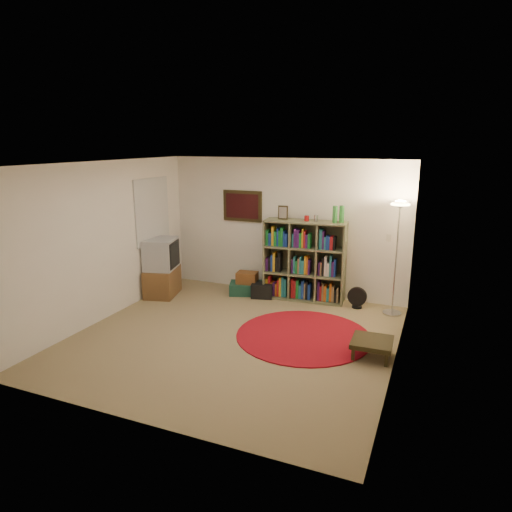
{
  "coord_description": "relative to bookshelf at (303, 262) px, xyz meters",
  "views": [
    {
      "loc": [
        2.65,
        -5.58,
        2.8
      ],
      "look_at": [
        0.1,
        0.6,
        1.1
      ],
      "focal_mm": 32.0,
      "sensor_mm": 36.0,
      "label": 1
    }
  ],
  "objects": [
    {
      "name": "red_rug",
      "position": [
        0.49,
        -1.57,
        -0.69
      ],
      "size": [
        1.98,
        1.98,
        0.02
      ],
      "color": "maroon",
      "rests_on": "ground"
    },
    {
      "name": "duffel_bag",
      "position": [
        -0.72,
        -0.19,
        -0.56
      ],
      "size": [
        0.45,
        0.41,
        0.27
      ],
      "rotation": [
        0.0,
        0.0,
        0.27
      ],
      "color": "black",
      "rests_on": "ground"
    },
    {
      "name": "suitcase",
      "position": [
        -1.04,
        -0.11,
        -0.59
      ],
      "size": [
        0.76,
        0.62,
        0.21
      ],
      "rotation": [
        0.0,
        0.0,
        0.34
      ],
      "color": "#163D2F",
      "rests_on": "ground"
    },
    {
      "name": "floor_lamp",
      "position": [
        1.59,
        -0.15,
        0.88
      ],
      "size": [
        0.38,
        0.38,
        1.89
      ],
      "rotation": [
        0.0,
        0.0,
        -0.04
      ],
      "color": "#B7B9BC",
      "rests_on": "ground"
    },
    {
      "name": "wicker_basket",
      "position": [
        -1.04,
        -0.14,
        -0.38
      ],
      "size": [
        0.4,
        0.31,
        0.21
      ],
      "rotation": [
        0.0,
        0.0,
        0.13
      ],
      "color": "brown",
      "rests_on": "suitcase"
    },
    {
      "name": "paper_towel",
      "position": [
        -0.18,
        0.08,
        -0.57
      ],
      "size": [
        0.12,
        0.12,
        0.24
      ],
      "rotation": [
        0.0,
        0.0,
        -0.05
      ],
      "color": "silver",
      "rests_on": "ground"
    },
    {
      "name": "room",
      "position": [
        -0.49,
        -1.95,
        0.56
      ],
      "size": [
        4.54,
        4.54,
        2.54
      ],
      "color": "#8D7852",
      "rests_on": "ground"
    },
    {
      "name": "floor_fan",
      "position": [
        1.0,
        -0.1,
        -0.51
      ],
      "size": [
        0.33,
        0.18,
        0.37
      ],
      "rotation": [
        0.0,
        0.0,
        -0.05
      ],
      "color": "black",
      "rests_on": "ground"
    },
    {
      "name": "side_table",
      "position": [
        1.52,
        -1.86,
        -0.49
      ],
      "size": [
        0.54,
        0.54,
        0.24
      ],
      "rotation": [
        0.0,
        0.0,
        0.03
      ],
      "color": "black",
      "rests_on": "ground"
    },
    {
      "name": "tv_stand",
      "position": [
        -2.47,
        -0.78,
        -0.18
      ],
      "size": [
        0.68,
        0.84,
        1.07
      ],
      "rotation": [
        0.0,
        0.0,
        0.25
      ],
      "color": "brown",
      "rests_on": "ground"
    },
    {
      "name": "bookshelf",
      "position": [
        0.0,
        0.0,
        0.0
      ],
      "size": [
        1.46,
        0.51,
        1.73
      ],
      "rotation": [
        0.0,
        0.0,
        0.07
      ],
      "color": "#676845",
      "rests_on": "ground"
    }
  ]
}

